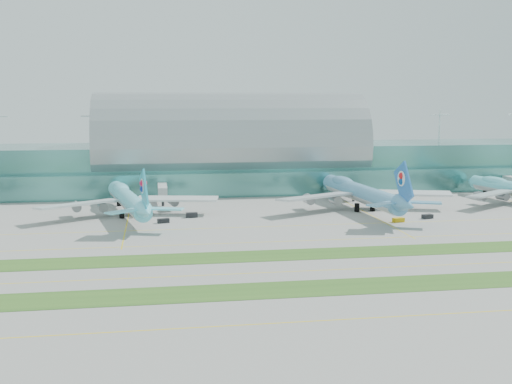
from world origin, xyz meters
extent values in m
plane|color=gray|center=(0.00, 0.00, 0.00)|extent=(700.00, 700.00, 0.00)
cube|color=#3D7A75|center=(0.00, 130.00, 10.00)|extent=(340.00, 42.00, 20.00)
cube|color=#3D7A75|center=(0.00, 106.00, 5.00)|extent=(340.00, 8.00, 10.00)
ellipsoid|color=#9EA5A8|center=(0.00, 130.00, 20.00)|extent=(340.00, 46.20, 16.17)
cylinder|color=white|center=(0.00, 130.00, 28.00)|extent=(0.80, 0.80, 16.00)
cube|color=#B2B7B7|center=(-31.00, 95.00, 5.50)|extent=(3.50, 22.00, 3.00)
cylinder|color=black|center=(-31.00, 85.00, 2.00)|extent=(1.00, 1.00, 4.00)
cube|color=#B2B7B7|center=(44.00, 95.00, 5.50)|extent=(3.50, 22.00, 3.00)
cylinder|color=black|center=(44.00, 85.00, 2.00)|extent=(1.00, 1.00, 4.00)
cube|color=#2D591E|center=(0.00, -28.00, 0.04)|extent=(420.00, 12.00, 0.08)
cube|color=#2D591E|center=(0.00, 2.00, 0.04)|extent=(420.00, 12.00, 0.08)
cube|color=yellow|center=(0.00, -48.00, 0.01)|extent=(420.00, 0.35, 0.01)
cube|color=yellow|center=(0.00, -14.00, 0.01)|extent=(420.00, 0.35, 0.01)
cube|color=yellow|center=(0.00, 18.00, 0.01)|extent=(420.00, 0.35, 0.01)
cube|color=yellow|center=(0.00, 40.00, 0.01)|extent=(420.00, 0.35, 0.01)
cylinder|color=#6DDBF0|center=(-43.18, 66.29, 5.78)|extent=(17.17, 58.75, 5.87)
ellipsoid|color=#6DDBF0|center=(-46.38, 82.43, 7.39)|extent=(8.94, 18.60, 4.18)
cone|color=#6DDBF0|center=(-49.33, 97.33, 5.78)|extent=(6.68, 5.79, 5.87)
cone|color=#6DDBF0|center=(-36.74, 33.77, 6.91)|extent=(7.13, 9.45, 5.58)
cube|color=silver|center=(-59.54, 61.12, 5.40)|extent=(27.68, 21.53, 1.16)
cylinder|color=gray|center=(-56.35, 66.97, 3.41)|extent=(4.17, 5.74, 3.22)
cube|color=silver|center=(-26.09, 67.75, 5.40)|extent=(29.25, 12.33, 1.16)
cylinder|color=gray|center=(-31.26, 71.94, 3.41)|extent=(4.17, 5.74, 3.22)
cube|color=#2DA9C8|center=(-37.11, 35.63, 12.88)|extent=(2.98, 12.32, 13.66)
cylinder|color=silver|center=(-37.29, 36.56, 14.30)|extent=(1.72, 4.63, 4.55)
cylinder|color=black|center=(-47.52, 88.19, 1.42)|extent=(1.71, 1.71, 2.84)
cylinder|color=black|center=(-45.23, 62.03, 1.42)|extent=(1.71, 1.71, 2.84)
cylinder|color=black|center=(-39.66, 63.13, 1.42)|extent=(1.71, 1.71, 2.84)
cylinder|color=#5A9DC8|center=(40.61, 65.93, 6.20)|extent=(11.69, 63.35, 6.30)
ellipsoid|color=#5A9DC8|center=(39.09, 83.52, 7.94)|extent=(7.61, 19.61, 4.49)
cone|color=#5A9DC8|center=(37.69, 99.77, 6.20)|extent=(6.72, 5.61, 6.30)
cone|color=#5A9DC8|center=(43.66, 30.47, 7.42)|extent=(6.75, 9.63, 5.99)
cube|color=silver|center=(22.54, 62.33, 5.80)|extent=(30.67, 20.64, 1.24)
cylinder|color=#97999F|center=(26.63, 68.20, 3.66)|extent=(3.92, 5.87, 3.46)
cube|color=silver|center=(59.02, 65.47, 5.80)|extent=(31.41, 16.28, 1.24)
cylinder|color=#97999F|center=(53.98, 70.55, 3.66)|extent=(3.92, 5.87, 3.46)
cube|color=blue|center=(43.49, 32.50, 13.83)|extent=(1.75, 13.37, 14.66)
cylinder|color=white|center=(43.40, 33.51, 15.35)|extent=(1.33, 4.94, 4.88)
cylinder|color=black|center=(38.55, 89.80, 1.53)|extent=(1.83, 1.83, 3.05)
cylinder|color=black|center=(37.91, 61.62, 1.53)|extent=(1.83, 1.83, 3.05)
cylinder|color=black|center=(43.99, 62.14, 1.53)|extent=(1.83, 1.83, 3.05)
ellipsoid|color=#68D7E5|center=(103.31, 83.71, 6.90)|extent=(8.41, 17.36, 3.90)
cone|color=#68D7E5|center=(100.49, 97.60, 5.39)|extent=(6.25, 5.42, 5.48)
cube|color=silver|center=(91.12, 63.78, 5.04)|extent=(25.78, 20.17, 1.08)
cylinder|color=gray|center=(94.07, 69.25, 3.18)|extent=(3.91, 5.36, 3.00)
cylinder|color=black|center=(102.22, 89.08, 1.33)|extent=(1.59, 1.59, 2.65)
cube|color=black|center=(-31.37, 51.16, 0.73)|extent=(4.10, 2.54, 1.45)
cube|color=black|center=(-21.59, 59.64, 0.85)|extent=(3.99, 1.87, 1.70)
cube|color=#C4990B|center=(45.39, 40.64, 0.70)|extent=(4.12, 2.77, 1.39)
cube|color=black|center=(57.45, 45.03, 0.73)|extent=(4.08, 3.04, 1.45)
camera|label=1|loc=(-33.73, -157.43, 40.15)|focal=45.00mm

